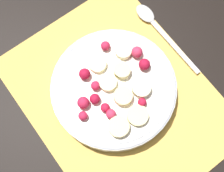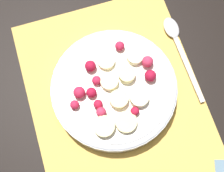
# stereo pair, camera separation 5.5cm
# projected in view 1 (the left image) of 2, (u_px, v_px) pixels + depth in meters

# --- Properties ---
(ground_plane) EXTENTS (3.00, 3.00, 0.00)m
(ground_plane) POSITION_uv_depth(u_px,v_px,m) (118.00, 97.00, 0.59)
(ground_plane) COLOR black
(placemat) EXTENTS (0.41, 0.32, 0.01)m
(placemat) POSITION_uv_depth(u_px,v_px,m) (118.00, 97.00, 0.59)
(placemat) COLOR #E0B251
(placemat) RESTS_ON ground_plane
(fruit_bowl) EXTENTS (0.23, 0.23, 0.05)m
(fruit_bowl) POSITION_uv_depth(u_px,v_px,m) (112.00, 89.00, 0.57)
(fruit_bowl) COLOR silver
(fruit_bowl) RESTS_ON placemat
(spoon) EXTENTS (0.19, 0.03, 0.01)m
(spoon) POSITION_uv_depth(u_px,v_px,m) (155.00, 24.00, 0.63)
(spoon) COLOR silver
(spoon) RESTS_ON placemat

